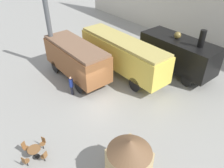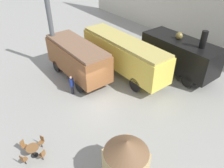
{
  "view_description": "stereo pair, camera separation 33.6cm",
  "coord_description": "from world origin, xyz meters",
  "px_view_note": "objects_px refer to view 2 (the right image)",
  "views": [
    {
      "loc": [
        11.83,
        -7.86,
        11.21
      ],
      "look_at": [
        0.94,
        1.0,
        1.6
      ],
      "focal_mm": 35.0,
      "sensor_mm": 36.0,
      "label": 1
    },
    {
      "loc": [
        12.04,
        -7.6,
        11.21
      ],
      "look_at": [
        0.94,
        1.0,
        1.6
      ],
      "focal_mm": 35.0,
      "sensor_mm": 36.0,
      "label": 2
    }
  ],
  "objects_px": {
    "ticket_kiosk": "(126,159)",
    "cafe_chair_0": "(23,159)",
    "visitor_person": "(72,84)",
    "passenger_coach_wooden": "(77,58)",
    "passenger_coach_vintage": "(124,53)",
    "cafe_table_near": "(33,149)",
    "steam_locomotive": "(180,53)"
  },
  "relations": [
    {
      "from": "passenger_coach_vintage",
      "to": "cafe_chair_0",
      "type": "distance_m",
      "value": 12.22
    },
    {
      "from": "steam_locomotive",
      "to": "cafe_table_near",
      "type": "relative_size",
      "value": 9.32
    },
    {
      "from": "cafe_table_near",
      "to": "visitor_person",
      "type": "xyz_separation_m",
      "value": [
        -4.11,
        5.0,
        0.43
      ]
    },
    {
      "from": "steam_locomotive",
      "to": "cafe_table_near",
      "type": "xyz_separation_m",
      "value": [
        0.99,
        -14.82,
        -1.52
      ]
    },
    {
      "from": "steam_locomotive",
      "to": "cafe_chair_0",
      "type": "bearing_deg",
      "value": -85.15
    },
    {
      "from": "cafe_table_near",
      "to": "ticket_kiosk",
      "type": "distance_m",
      "value": 5.81
    },
    {
      "from": "steam_locomotive",
      "to": "visitor_person",
      "type": "relative_size",
      "value": 4.15
    },
    {
      "from": "cafe_table_near",
      "to": "cafe_chair_0",
      "type": "height_order",
      "value": "cafe_chair_0"
    },
    {
      "from": "cafe_chair_0",
      "to": "visitor_person",
      "type": "height_order",
      "value": "visitor_person"
    },
    {
      "from": "visitor_person",
      "to": "ticket_kiosk",
      "type": "height_order",
      "value": "ticket_kiosk"
    },
    {
      "from": "ticket_kiosk",
      "to": "cafe_chair_0",
      "type": "bearing_deg",
      "value": -135.73
    },
    {
      "from": "steam_locomotive",
      "to": "passenger_coach_wooden",
      "type": "height_order",
      "value": "steam_locomotive"
    },
    {
      "from": "steam_locomotive",
      "to": "passenger_coach_wooden",
      "type": "distance_m",
      "value": 9.5
    },
    {
      "from": "cafe_chair_0",
      "to": "visitor_person",
      "type": "distance_m",
      "value": 7.23
    },
    {
      "from": "passenger_coach_vintage",
      "to": "steam_locomotive",
      "type": "bearing_deg",
      "value": 53.66
    },
    {
      "from": "passenger_coach_wooden",
      "to": "ticket_kiosk",
      "type": "distance_m",
      "value": 11.23
    },
    {
      "from": "cafe_table_near",
      "to": "cafe_chair_0",
      "type": "bearing_deg",
      "value": -64.72
    },
    {
      "from": "passenger_coach_vintage",
      "to": "cafe_chair_0",
      "type": "relative_size",
      "value": 11.26
    },
    {
      "from": "cafe_chair_0",
      "to": "ticket_kiosk",
      "type": "xyz_separation_m",
      "value": [
        4.22,
        4.12,
        1.16
      ]
    },
    {
      "from": "passenger_coach_wooden",
      "to": "cafe_table_near",
      "type": "bearing_deg",
      "value": -48.06
    },
    {
      "from": "ticket_kiosk",
      "to": "passenger_coach_vintage",
      "type": "bearing_deg",
      "value": 140.4
    },
    {
      "from": "passenger_coach_wooden",
      "to": "cafe_table_near",
      "type": "distance_m",
      "value": 9.31
    },
    {
      "from": "steam_locomotive",
      "to": "cafe_table_near",
      "type": "distance_m",
      "value": 14.93
    },
    {
      "from": "passenger_coach_wooden",
      "to": "cafe_chair_0",
      "type": "height_order",
      "value": "passenger_coach_wooden"
    },
    {
      "from": "cafe_chair_0",
      "to": "ticket_kiosk",
      "type": "relative_size",
      "value": 0.29
    },
    {
      "from": "passenger_coach_wooden",
      "to": "cafe_table_near",
      "type": "height_order",
      "value": "passenger_coach_wooden"
    },
    {
      "from": "passenger_coach_vintage",
      "to": "ticket_kiosk",
      "type": "distance_m",
      "value": 11.24
    },
    {
      "from": "cafe_table_near",
      "to": "cafe_chair_0",
      "type": "xyz_separation_m",
      "value": [
        0.33,
        -0.69,
        -0.03
      ]
    },
    {
      "from": "passenger_coach_wooden",
      "to": "ticket_kiosk",
      "type": "bearing_deg",
      "value": -17.69
    },
    {
      "from": "steam_locomotive",
      "to": "passenger_coach_wooden",
      "type": "xyz_separation_m",
      "value": [
        -5.15,
        -7.98,
        -0.02
      ]
    },
    {
      "from": "ticket_kiosk",
      "to": "visitor_person",
      "type": "bearing_deg",
      "value": 169.71
    },
    {
      "from": "passenger_coach_wooden",
      "to": "visitor_person",
      "type": "distance_m",
      "value": 2.95
    }
  ]
}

